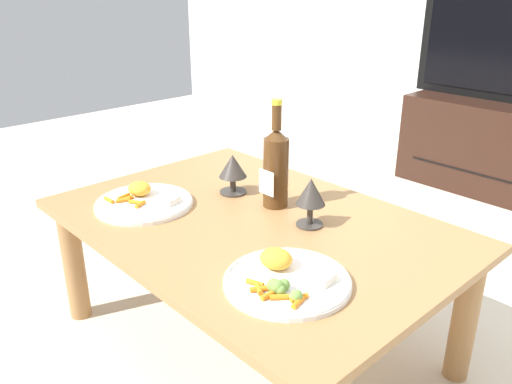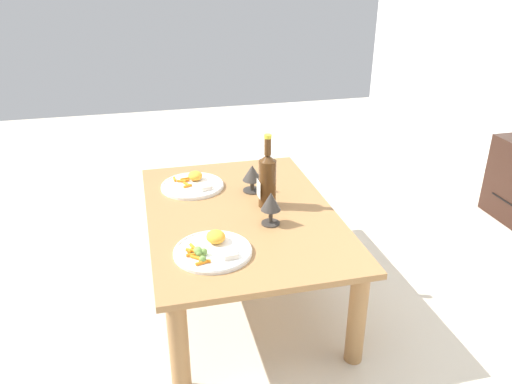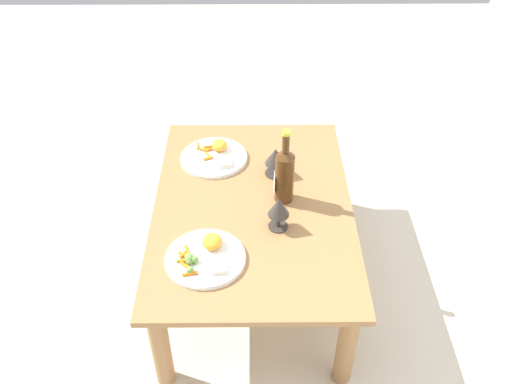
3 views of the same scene
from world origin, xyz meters
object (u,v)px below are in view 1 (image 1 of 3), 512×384
dining_table (252,241)px  wine_bottle (276,165)px  dinner_plate_left (144,201)px  goblet_left (233,168)px  dinner_plate_right (286,278)px  goblet_right (311,194)px  tv_stand (509,149)px

dining_table → wine_bottle: bearing=104.0°
wine_bottle → dinner_plate_left: wine_bottle is taller
dining_table → dinner_plate_left: size_ratio=3.89×
dining_table → goblet_left: 0.27m
dining_table → dinner_plate_right: 0.35m
wine_bottle → goblet_right: wine_bottle is taller
wine_bottle → goblet_left: wine_bottle is taller
dinner_plate_right → wine_bottle: bearing=138.2°
dining_table → goblet_right: (0.13, 0.10, 0.16)m
dinner_plate_left → tv_stand: bearing=81.7°
goblet_left → goblet_right: (0.33, 0.00, 0.01)m
wine_bottle → tv_stand: bearing=89.4°
dining_table → goblet_right: 0.23m
wine_bottle → dinner_plate_right: size_ratio=1.13×
dinner_plate_right → goblet_left: bearing=151.7°
dining_table → goblet_left: size_ratio=8.90×
goblet_right → dinner_plate_right: (0.17, -0.27, -0.08)m
wine_bottle → goblet_right: bearing=-9.8°
tv_stand → wine_bottle: size_ratio=3.18×
dinner_plate_left → dinner_plate_right: (0.61, -0.00, 0.00)m
goblet_right → dinner_plate_right: goblet_right is taller
tv_stand → dinner_plate_right: bearing=-81.3°
dining_table → dinner_plate_right: bearing=-29.7°
tv_stand → goblet_right: goblet_right is taller
dining_table → dinner_plate_left: dinner_plate_left is taller
goblet_left → goblet_right: goblet_right is taller
wine_bottle → goblet_right: size_ratio=2.33×
dinner_plate_left → dining_table: bearing=28.5°
wine_bottle → dinner_plate_right: wine_bottle is taller
goblet_left → dinner_plate_left: (-0.11, -0.26, -0.07)m
tv_stand → dinner_plate_right: (0.31, -2.03, 0.20)m
goblet_right → tv_stand: bearing=94.7°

